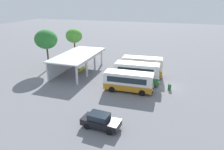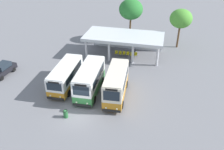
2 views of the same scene
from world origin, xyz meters
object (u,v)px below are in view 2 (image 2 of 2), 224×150
(waiting_chair_second_from_end, at_px, (120,53))
(waiting_chair_far_end_seat, at_px, (136,54))
(city_bus_nearest_orange, at_px, (66,75))
(litter_bin_apron, at_px, (66,114))
(city_bus_second_in_row, at_px, (90,79))
(city_bus_middle_cream, at_px, (116,83))
(parked_car_flank, at_px, (2,69))
(waiting_chair_fifth_seat, at_px, (132,54))
(waiting_chair_middle_seat, at_px, (124,53))
(waiting_chair_end_by_column, at_px, (116,53))
(waiting_chair_fourth_seat, at_px, (128,54))

(waiting_chair_second_from_end, height_order, waiting_chair_far_end_seat, same)
(city_bus_nearest_orange, relative_size, litter_bin_apron, 8.06)
(city_bus_second_in_row, xyz_separation_m, litter_bin_apron, (-1.07, -5.20, -1.40))
(litter_bin_apron, bearing_deg, city_bus_middle_cream, 48.24)
(parked_car_flank, height_order, waiting_chair_fifth_seat, parked_car_flank)
(parked_car_flank, relative_size, waiting_chair_far_end_seat, 4.91)
(city_bus_nearest_orange, height_order, waiting_chair_middle_seat, city_bus_nearest_orange)
(waiting_chair_end_by_column, bearing_deg, waiting_chair_middle_seat, 1.38)
(city_bus_middle_cream, bearing_deg, waiting_chair_end_by_column, 102.16)
(waiting_chair_far_end_seat, xyz_separation_m, litter_bin_apron, (-5.19, -15.99, -0.07))
(waiting_chair_second_from_end, bearing_deg, waiting_chair_fifth_seat, -0.91)
(city_bus_middle_cream, bearing_deg, waiting_chair_fourth_seat, 92.54)
(city_bus_second_in_row, xyz_separation_m, waiting_chair_fourth_seat, (2.86, 10.75, -1.33))
(parked_car_flank, relative_size, waiting_chair_middle_seat, 4.91)
(waiting_chair_far_end_seat, bearing_deg, litter_bin_apron, -107.97)
(waiting_chair_second_from_end, distance_m, waiting_chair_far_end_seat, 2.51)
(city_bus_middle_cream, xyz_separation_m, parked_car_flank, (-16.45, 1.46, -1.06))
(waiting_chair_second_from_end, bearing_deg, waiting_chair_far_end_seat, 2.63)
(city_bus_second_in_row, height_order, parked_car_flank, city_bus_second_in_row)
(waiting_chair_second_from_end, relative_size, litter_bin_apron, 0.96)
(waiting_chair_end_by_column, height_order, litter_bin_apron, litter_bin_apron)
(waiting_chair_middle_seat, relative_size, waiting_chair_fourth_seat, 1.00)
(waiting_chair_middle_seat, bearing_deg, city_bus_nearest_orange, -118.69)
(city_bus_second_in_row, distance_m, parked_car_flank, 13.20)
(waiting_chair_second_from_end, bearing_deg, litter_bin_apron, -99.60)
(waiting_chair_middle_seat, distance_m, waiting_chair_fourth_seat, 0.63)
(waiting_chair_fifth_seat, bearing_deg, litter_bin_apron, -106.06)
(city_bus_second_in_row, distance_m, waiting_chair_second_from_end, 10.88)
(city_bus_nearest_orange, distance_m, city_bus_second_in_row, 3.40)
(waiting_chair_end_by_column, distance_m, waiting_chair_fifth_seat, 2.50)
(waiting_chair_middle_seat, distance_m, waiting_chair_fifth_seat, 1.26)
(city_bus_nearest_orange, distance_m, parked_car_flank, 9.81)
(waiting_chair_fifth_seat, xyz_separation_m, litter_bin_apron, (-4.56, -15.85, -0.07))
(city_bus_second_in_row, bearing_deg, city_bus_nearest_orange, 170.57)
(waiting_chair_middle_seat, bearing_deg, waiting_chair_fifth_seat, -5.18)
(waiting_chair_middle_seat, relative_size, waiting_chair_fifth_seat, 1.00)
(parked_car_flank, xyz_separation_m, waiting_chair_far_end_seat, (17.22, 9.58, -0.30))
(waiting_chair_end_by_column, xyz_separation_m, litter_bin_apron, (-2.06, -15.93, -0.07))
(city_bus_middle_cream, height_order, litter_bin_apron, city_bus_middle_cream)
(parked_car_flank, distance_m, waiting_chair_second_from_end, 17.50)
(waiting_chair_end_by_column, xyz_separation_m, waiting_chair_second_from_end, (0.63, -0.05, 0.00))
(waiting_chair_far_end_seat, bearing_deg, waiting_chair_end_by_column, -178.88)
(city_bus_second_in_row, bearing_deg, waiting_chair_fifth_seat, 71.86)
(waiting_chair_end_by_column, height_order, waiting_chair_far_end_seat, same)
(waiting_chair_middle_seat, relative_size, waiting_chair_far_end_seat, 1.00)
(parked_car_flank, bearing_deg, waiting_chair_second_from_end, 32.75)
(city_bus_second_in_row, relative_size, city_bus_middle_cream, 1.01)
(city_bus_nearest_orange, xyz_separation_m, city_bus_second_in_row, (3.35, -0.56, 0.23))
(waiting_chair_second_from_end, bearing_deg, waiting_chair_middle_seat, 7.63)
(waiting_chair_end_by_column, bearing_deg, city_bus_middle_cream, -77.84)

